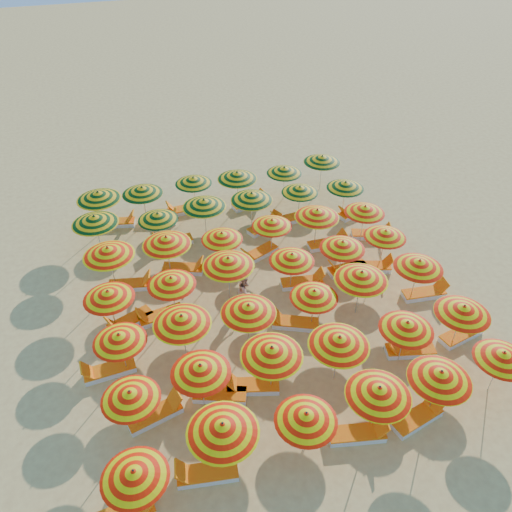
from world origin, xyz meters
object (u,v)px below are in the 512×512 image
Objects in this scene: lounger_17 at (131,284)px; lounger_23 at (265,226)px; umbrella_30 at (94,220)px; umbrella_6 at (130,395)px; umbrella_38 at (193,180)px; umbrella_29 at (365,209)px; lounger_6 at (252,386)px; umbrella_10 at (407,326)px; lounger_10 at (294,323)px; lounger_18 at (184,268)px; umbrella_36 at (98,196)px; lounger_27 at (160,219)px; umbrella_15 at (314,294)px; lounger_14 at (303,282)px; umbrella_14 at (248,309)px; lounger_9 at (108,371)px; umbrella_33 at (252,196)px; umbrella_22 at (343,245)px; lounger_11 at (425,293)px; umbrella_1 at (223,428)px; lounger_5 at (218,394)px; lounger_2 at (358,434)px; lounger_12 at (129,321)px; umbrella_3 at (379,391)px; umbrella_23 at (385,234)px; umbrella_19 at (171,281)px; lounger_3 at (418,418)px; lounger_7 at (409,350)px; lounger_26 at (118,222)px; lounger_28 at (184,210)px; umbrella_9 at (339,341)px; umbrella_40 at (284,170)px; lounger_4 at (156,414)px; lounger_21 at (371,234)px; umbrella_7 at (201,369)px; umbrella_31 at (158,216)px; umbrella_28 at (317,213)px; umbrella_35 at (346,185)px; umbrella_18 at (108,295)px; lounger_29 at (249,203)px; umbrella_26 at (222,236)px; umbrella_37 at (142,190)px; umbrella_2 at (306,417)px; umbrella_27 at (272,223)px; lounger_16 at (371,267)px; umbrella_4 at (440,375)px; lounger_22 at (173,242)px; lounger_25 at (353,212)px; umbrella_8 at (272,351)px; umbrella_17 at (419,264)px; lounger_13 at (160,316)px; beachgoer_b at (245,291)px; umbrella_11 at (463,310)px; umbrella_0 at (134,474)px; umbrella_34 at (300,189)px; umbrella_24 at (108,252)px.

lounger_17 is 1.00× the size of lounger_23.
lounger_17 is at bearing -70.23° from umbrella_30.
umbrella_38 is at bearing 69.26° from umbrella_6.
umbrella_29 reaches higher than lounger_6.
lounger_10 is (-2.84, 2.66, -1.54)m from umbrella_10.
lounger_18 is (-8.16, 0.30, -1.52)m from umbrella_29.
umbrella_36 reaches higher than umbrella_6.
lounger_27 is at bearing -3.66° from umbrella_36.
umbrella_15 is 2.77m from lounger_14.
umbrella_38 is at bearing 5.05° from umbrella_36.
umbrella_14 is 5.17m from lounger_9.
lounger_9 is at bearing -137.18° from umbrella_33.
umbrella_29 is at bearing 12.65° from lounger_17.
umbrella_22 is at bearing -62.46° from umbrella_33.
lounger_6 is at bearing -157.94° from lounger_11.
umbrella_1 is 2.91m from lounger_5.
lounger_2 and lounger_12 have the same top height.
umbrella_30 is 6.91m from umbrella_33.
lounger_14 is (0.57, 6.80, -1.64)m from umbrella_3.
umbrella_19 is at bearing -178.25° from umbrella_23.
lounger_3 is 1.00× the size of lounger_7.
umbrella_30 reaches higher than lounger_26.
lounger_18 is 4.65m from lounger_28.
umbrella_9 is at bearing -116.03° from lounger_23.
umbrella_40 is 11.31m from lounger_7.
umbrella_19 is 1.05× the size of lounger_4.
umbrella_19 is 1.05× the size of lounger_21.
lounger_18 is at bearing 83.69° from umbrella_7.
umbrella_31 reaches higher than lounger_27.
umbrella_38 is at bearing 132.75° from umbrella_28.
umbrella_31 is 8.93m from umbrella_35.
umbrella_29 is at bearing -22.21° from umbrella_36.
umbrella_6 is 9.32m from umbrella_31.
lounger_14 is (7.54, 0.13, -1.55)m from umbrella_18.
lounger_29 is (0.82, 13.47, 0.00)m from lounger_2.
umbrella_37 reaches higher than umbrella_26.
umbrella_2 is 0.94× the size of umbrella_27.
umbrella_26 reaches higher than lounger_14.
lounger_9 is 11.36m from lounger_16.
lounger_2 is (-2.51, -0.10, -1.63)m from umbrella_4.
lounger_22 and lounger_25 have the same top height.
umbrella_8 is 0.87× the size of umbrella_28.
umbrella_17 is 1.16× the size of lounger_13.
beachgoer_b is (2.84, -6.99, -1.06)m from umbrella_37.
umbrella_11 is 7.26m from umbrella_14.
umbrella_14 is 8.86m from lounger_21.
umbrella_0 is at bearing -117.11° from umbrella_26.
umbrella_11 is 0.99× the size of umbrella_34.
lounger_17 is 5.86m from lounger_28.
umbrella_24 is 1.47× the size of lounger_11.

